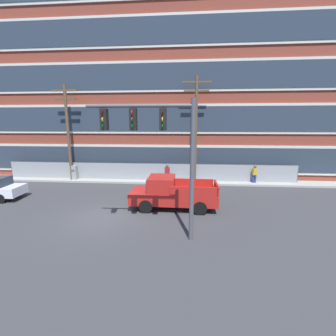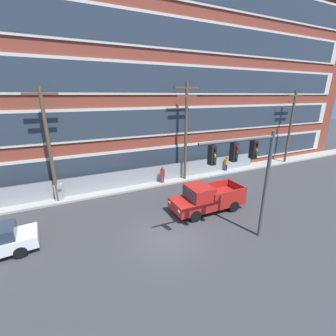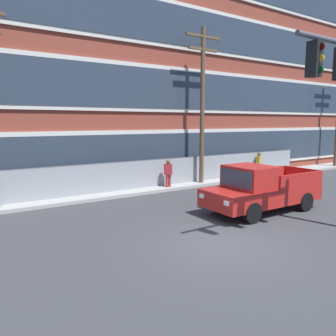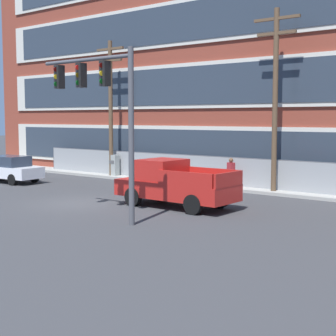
{
  "view_description": "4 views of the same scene",
  "coord_description": "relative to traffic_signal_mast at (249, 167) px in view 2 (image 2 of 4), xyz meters",
  "views": [
    {
      "loc": [
        4.71,
        -11.49,
        5.15
      ],
      "look_at": [
        3.59,
        2.34,
        2.45
      ],
      "focal_mm": 24.0,
      "sensor_mm": 36.0,
      "label": 1
    },
    {
      "loc": [
        -4.77,
        -10.05,
        7.94
      ],
      "look_at": [
        1.05,
        2.26,
        3.5
      ],
      "focal_mm": 24.0,
      "sensor_mm": 36.0,
      "label": 2
    },
    {
      "loc": [
        -6.66,
        -7.3,
        3.76
      ],
      "look_at": [
        1.13,
        4.76,
        1.73
      ],
      "focal_mm": 35.0,
      "sensor_mm": 36.0,
      "label": 3
    },
    {
      "loc": [
        17.08,
        -15.25,
        3.77
      ],
      "look_at": [
        3.68,
        1.7,
        1.66
      ],
      "focal_mm": 55.0,
      "sensor_mm": 36.0,
      "label": 4
    }
  ],
  "objects": [
    {
      "name": "ground_plane",
      "position": [
        -3.58,
        2.02,
        -4.49
      ],
      "size": [
        160.0,
        160.0,
        0.0
      ],
      "primitive_type": "plane",
      "color": "#38383A"
    },
    {
      "name": "sidewalk_building_side",
      "position": [
        -3.58,
        10.23,
        -4.41
      ],
      "size": [
        80.0,
        1.78,
        0.16
      ],
      "primitive_type": "cube",
      "color": "#9E9B93",
      "rests_on": "ground"
    },
    {
      "name": "brick_mill_building",
      "position": [
        1.74,
        15.79,
        4.8
      ],
      "size": [
        48.87,
        9.95,
        18.55
      ],
      "color": "brown",
      "rests_on": "ground"
    },
    {
      "name": "chain_link_fence",
      "position": [
        -2.34,
        10.34,
        -3.63
      ],
      "size": [
        26.36,
        0.06,
        1.69
      ],
      "color": "gray",
      "rests_on": "ground"
    },
    {
      "name": "traffic_signal_mast",
      "position": [
        0.0,
        0.0,
        0.0
      ],
      "size": [
        4.6,
        0.43,
        6.2
      ],
      "color": "#4C4C51",
      "rests_on": "ground"
    },
    {
      "name": "pickup_truck_red",
      "position": [
        0.28,
        3.88,
        -3.54
      ],
      "size": [
        5.37,
        2.17,
        2.0
      ],
      "color": "#AD1E19",
      "rests_on": "ground"
    },
    {
      "name": "utility_pole_near_corner",
      "position": [
        -9.32,
        9.87,
        0.19
      ],
      "size": [
        2.21,
        0.26,
        8.51
      ],
      "color": "brown",
      "rests_on": "ground"
    },
    {
      "name": "utility_pole_midblock",
      "position": [
        1.92,
        9.86,
        0.49
      ],
      "size": [
        2.41,
        0.26,
        9.04
      ],
      "color": "brown",
      "rests_on": "ground"
    },
    {
      "name": "utility_pole_far_east",
      "position": [
        15.87,
        9.74,
        0.15
      ],
      "size": [
        2.29,
        0.26,
        8.41
      ],
      "color": "brown",
      "rests_on": "ground"
    },
    {
      "name": "electrical_cabinet",
      "position": [
        -9.17,
        9.95,
        -3.76
      ],
      "size": [
        0.6,
        0.43,
        1.46
      ],
      "color": "#939993",
      "rests_on": "ground"
    },
    {
      "name": "pedestrian_near_cabinet",
      "position": [
        -0.49,
        9.78,
        -3.51
      ],
      "size": [
        0.45,
        0.35,
        1.69
      ],
      "color": "maroon",
      "rests_on": "ground"
    },
    {
      "name": "pedestrian_by_fence",
      "position": [
        7.09,
        10.04,
        -3.51
      ],
      "size": [
        0.45,
        0.35,
        1.69
      ],
      "color": "navy",
      "rests_on": "ground"
    }
  ]
}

